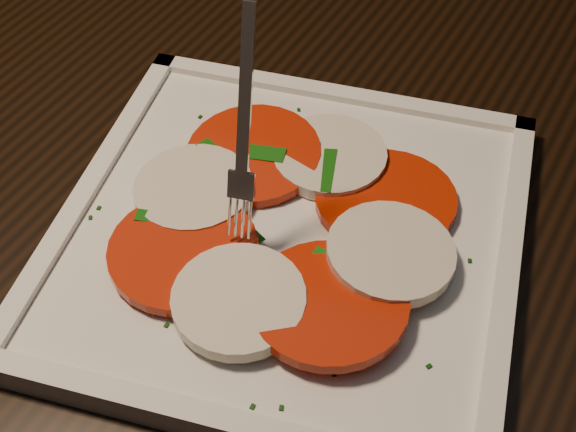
# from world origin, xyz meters

# --- Properties ---
(table) EXTENTS (1.29, 0.94, 0.75)m
(table) POSITION_xyz_m (0.20, -0.06, 0.65)
(table) COLOR black
(table) RESTS_ON ground
(plate) EXTENTS (0.35, 0.35, 0.01)m
(plate) POSITION_xyz_m (0.24, -0.14, 0.76)
(plate) COLOR silver
(plate) RESTS_ON table
(caprese_salad) EXTENTS (0.26, 0.26, 0.03)m
(caprese_salad) POSITION_xyz_m (0.24, -0.14, 0.77)
(caprese_salad) COLOR #BB1A04
(caprese_salad) RESTS_ON plate
(fork) EXTENTS (0.03, 0.06, 0.15)m
(fork) POSITION_xyz_m (0.22, -0.14, 0.86)
(fork) COLOR white
(fork) RESTS_ON caprese_salad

